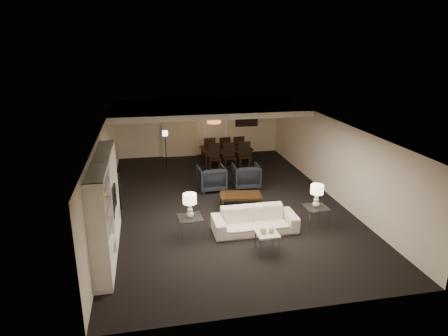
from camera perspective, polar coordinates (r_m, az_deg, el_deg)
name	(u,v)px	position (r m, az deg, el deg)	size (l,w,h in m)	color
floor	(224,201)	(12.64, 0.00, -4.75)	(11.00, 11.00, 0.00)	black
ceiling	(224,123)	(11.91, 0.00, 6.43)	(7.00, 11.00, 0.02)	silver
wall_back	(199,127)	(17.48, -3.53, 5.89)	(7.00, 0.02, 2.50)	beige
wall_front	(284,253)	(7.32, 8.59, -11.89)	(7.00, 0.02, 2.50)	beige
wall_left	(106,170)	(12.07, -16.53, -0.31)	(0.02, 11.00, 2.50)	beige
wall_right	(330,157)	(13.32, 14.94, 1.51)	(0.02, 11.00, 2.50)	beige
ceiling_soffit	(206,108)	(15.32, -2.58, 8.59)	(7.00, 4.00, 0.20)	silver
curtains	(179,129)	(17.32, -6.45, 5.53)	(1.50, 0.12, 2.40)	beige
door	(215,131)	(17.60, -1.23, 5.33)	(0.90, 0.05, 2.10)	silver
painting	(247,118)	(17.78, 3.24, 7.08)	(0.95, 0.04, 0.65)	#142D38
media_unit	(105,207)	(9.64, -16.59, -5.39)	(0.38, 3.40, 2.35)	white
pendant_light	(214,120)	(15.45, -1.44, 6.87)	(0.52, 0.52, 0.24)	#D8591E
sofa	(255,220)	(10.63, 4.40, -7.46)	(2.22, 0.87, 0.65)	beige
coffee_table	(240,201)	(12.08, 2.37, -4.75)	(1.22, 0.71, 0.44)	black
armchair_left	(212,178)	(13.46, -1.79, -1.45)	(0.88, 0.91, 0.82)	black
armchair_right	(246,176)	(13.69, 3.16, -1.13)	(0.88, 0.91, 0.82)	black
side_table_left	(191,227)	(10.35, -4.81, -8.44)	(0.61, 0.61, 0.57)	white
side_table_right	(315,216)	(11.19, 12.88, -6.76)	(0.61, 0.61, 0.57)	white
table_lamp_left	(190,206)	(10.10, -4.90, -5.40)	(0.34, 0.34, 0.63)	beige
table_lamp_right	(317,196)	(10.96, 13.09, -3.91)	(0.34, 0.34, 0.63)	white
marble_table	(267,243)	(9.72, 6.15, -10.54)	(0.51, 0.51, 0.51)	white
gold_gourd_a	(263,230)	(9.54, 5.63, -8.83)	(0.16, 0.16, 0.16)	#ECCA7D
gold_gourd_b	(271,230)	(9.60, 6.79, -8.77)	(0.14, 0.14, 0.14)	tan
television	(109,201)	(10.32, -16.05, -4.57)	(0.13, 1.03, 0.59)	black
vase_blue	(101,228)	(8.72, -17.12, -8.14)	(0.17, 0.17, 0.18)	#24329D
vase_amber	(102,194)	(9.12, -17.05, -3.54)	(0.18, 0.18, 0.19)	gold
floor_speaker	(119,191)	(12.33, -14.83, -3.23)	(0.12, 0.12, 1.10)	black
dining_table	(226,157)	(16.14, 0.35, 1.64)	(2.01, 1.12, 0.71)	black
chair_nl	(215,158)	(15.38, -1.35, 1.47)	(0.49, 0.49, 1.05)	black
chair_nm	(230,157)	(15.49, 0.83, 1.59)	(0.49, 0.49, 1.05)	black
chair_nr	(245,156)	(15.62, 2.99, 1.71)	(0.49, 0.49, 1.05)	black
chair_fl	(209,149)	(16.61, -2.13, 2.71)	(0.49, 0.49, 1.05)	black
chair_fm	(223,148)	(16.71, -0.09, 2.81)	(0.49, 0.49, 1.05)	black
chair_fr	(237,148)	(16.83, 1.91, 2.91)	(0.49, 0.49, 1.05)	black
floor_lamp	(166,149)	(16.06, -8.32, 2.74)	(0.21, 0.21, 1.45)	black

